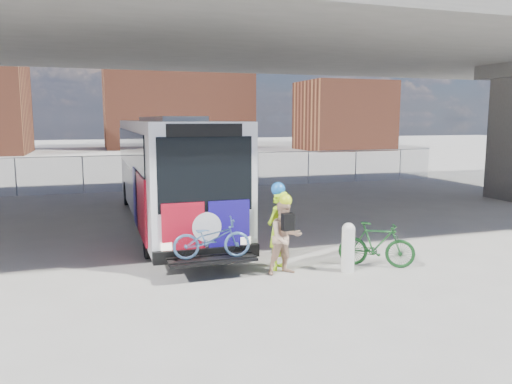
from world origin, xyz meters
name	(u,v)px	position (x,y,z in m)	size (l,w,h in m)	color
ground	(256,242)	(0.00, 0.00, 0.00)	(160.00, 160.00, 0.00)	#9E9991
bus	(168,163)	(-2.00, 3.68, 2.11)	(2.67, 12.95, 3.69)	silver
overpass	(221,35)	(0.00, 4.00, 6.54)	(40.00, 16.00, 7.95)	#605E59
chainlink_fence	(184,162)	(0.00, 12.00, 1.42)	(30.00, 0.06, 30.00)	gray
brick_buildings	(141,104)	(1.23, 48.23, 5.42)	(54.00, 22.00, 12.00)	brown
smokestack	(229,54)	(14.00, 55.00, 12.50)	(2.20, 2.20, 25.00)	brown
bollard	(348,246)	(1.20, -3.37, 0.64)	(0.31, 0.31, 1.19)	silver
cyclist_hivis	(278,227)	(-0.31, -2.64, 1.03)	(0.84, 0.81, 2.13)	#BAFF1A
cyclist_tan	(285,236)	(-0.28, -3.07, 0.90)	(0.91, 0.75, 1.90)	tan
bike_parked	(377,245)	(2.07, -3.23, 0.55)	(0.52, 1.85, 1.11)	#16451B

